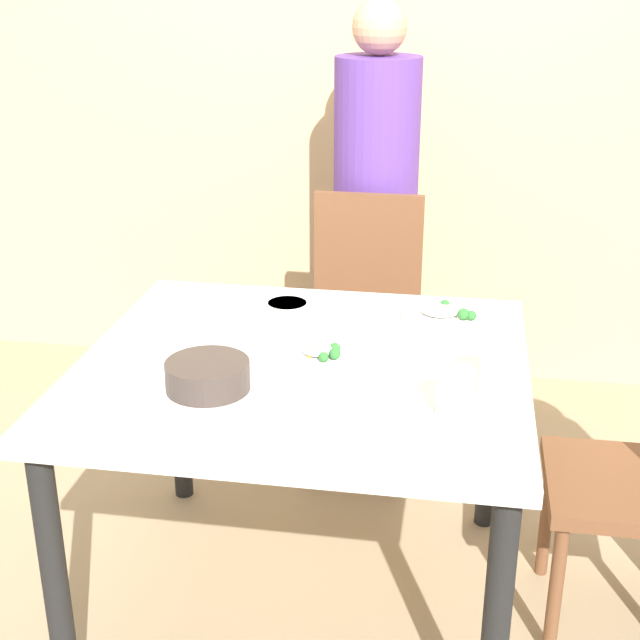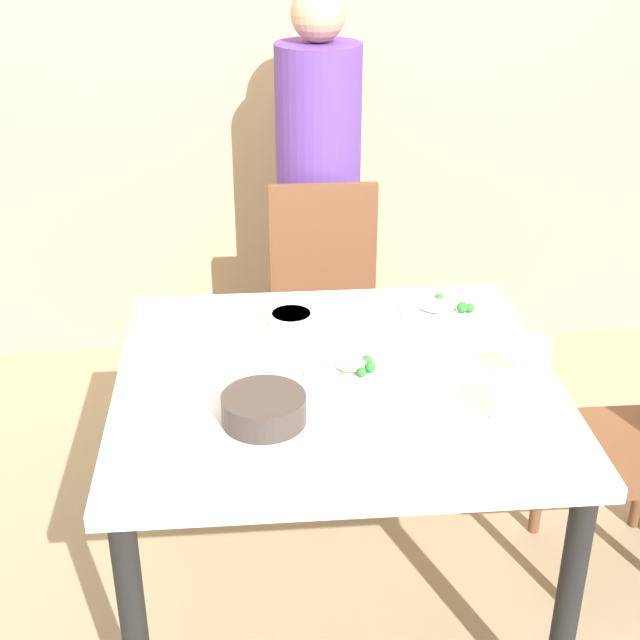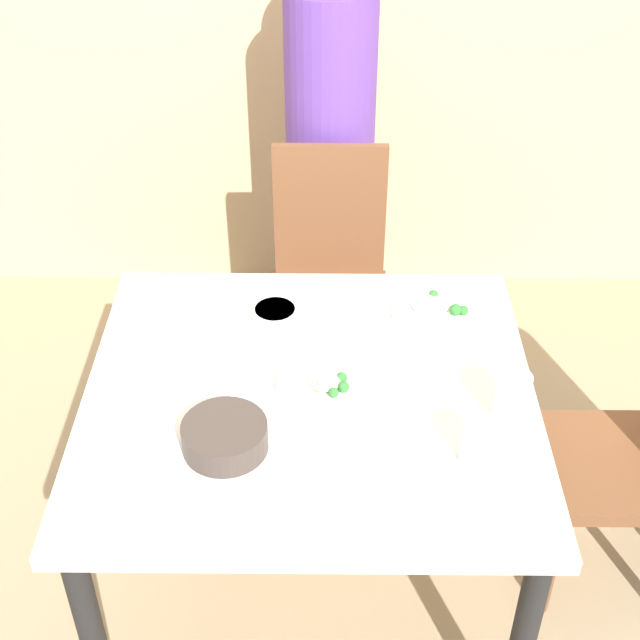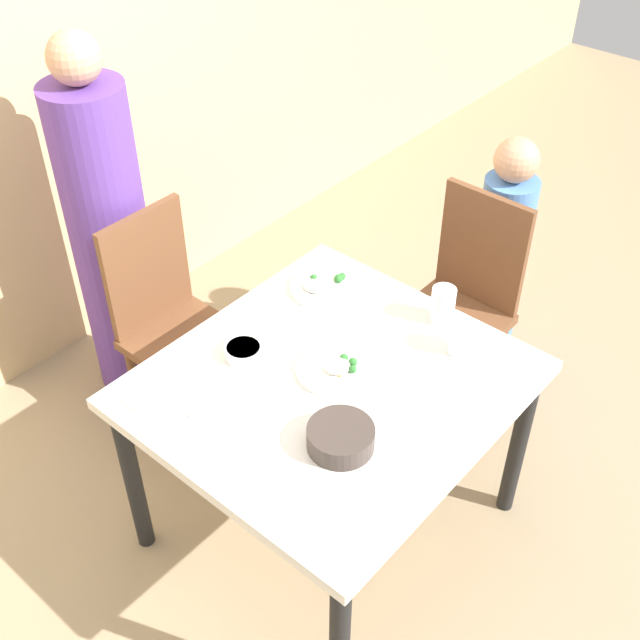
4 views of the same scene
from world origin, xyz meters
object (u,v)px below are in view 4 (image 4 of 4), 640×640
Objects in this scene: person_adult at (111,240)px; bowl_curry at (341,437)px; person_child at (499,263)px; glass_water_tall at (460,338)px; plate_rice_adult at (334,369)px; chair_adult_spot at (172,319)px; chair_child_spot at (462,299)px.

bowl_curry is (-0.24, -1.38, 0.05)m from person_adult.
person_child is 1.41m from bowl_curry.
plate_rice_adult is at bearing 144.51° from glass_water_tall.
person_child reaches higher than chair_adult_spot.
glass_water_tall is (-0.80, -0.29, 0.27)m from person_child.
person_adult reaches higher than glass_water_tall.
person_adult is at bearing 103.18° from glass_water_tall.
chair_child_spot is 1.16m from bowl_curry.
chair_child_spot is 0.60× the size of person_adult.
chair_child_spot is 8.50× the size of glass_water_tall.
plate_rice_adult is at bearing -86.99° from chair_child_spot.
plate_rice_adult is (-1.14, -0.05, 0.23)m from person_child.
person_child reaches higher than glass_water_tall.
person_child is at bearing -44.76° from person_adult.
bowl_curry is 1.81× the size of glass_water_tall.
chair_adult_spot is 0.39m from person_adult.
person_child is at bearing 20.11° from glass_water_tall.
chair_adult_spot is 1.38m from person_child.
person_child is at bearing 90.00° from chair_child_spot.
chair_child_spot reaches higher than bowl_curry.
chair_adult_spot is 1.00× the size of chair_child_spot.
chair_child_spot is 3.94× the size of plate_rice_adult.
bowl_curry is (-1.37, -0.26, 0.25)m from person_child.
chair_adult_spot is 0.88m from plate_rice_adult.
bowl_curry is (-1.09, -0.26, 0.28)m from chair_child_spot.
person_adult is 1.42× the size of person_child.
chair_adult_spot reaches higher than glass_water_tall.
person_adult is 14.21× the size of glass_water_tall.
chair_child_spot reaches higher than glass_water_tall.
chair_adult_spot is at bearing 77.15° from bowl_curry.
chair_adult_spot is at bearing 144.72° from person_child.
chair_adult_spot is 1.12m from bowl_curry.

